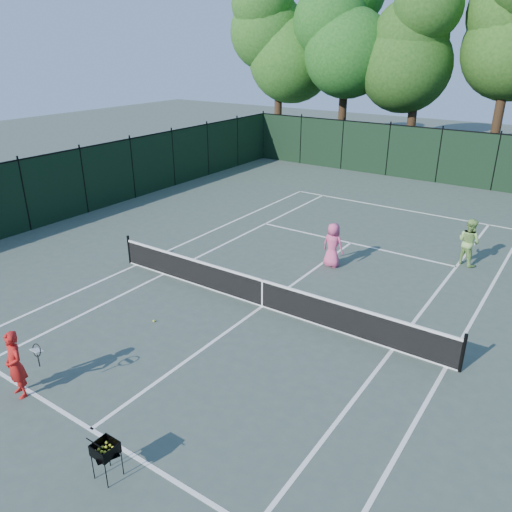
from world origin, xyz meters
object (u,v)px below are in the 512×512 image
Objects in this scene: player_green at (469,242)px; coach at (15,365)px; ball_hopper at (105,449)px; loose_ball_midcourt at (154,321)px; player_pink at (333,245)px.

coach is at bearing 90.53° from player_green.
player_green is 2.21× the size of ball_hopper.
coach reaches higher than loose_ball_midcourt.
coach is at bearing -163.78° from ball_hopper.
coach is 3.53m from ball_hopper.
loose_ball_midcourt is (-2.43, -6.46, -0.77)m from player_pink.
ball_hopper is 11.46× the size of loose_ball_midcourt.
player_green is at bearing 71.89° from coach.
player_pink is 23.79× the size of loose_ball_midcourt.
loose_ball_midcourt is (-6.36, -9.38, -0.83)m from player_green.
loose_ball_midcourt is at bearing 95.50° from coach.
player_green is at bearing 101.09° from ball_hopper.
player_pink is 10.96m from ball_hopper.
ball_hopper is at bearing 99.77° from player_pink.
ball_hopper is at bearing -53.20° from loose_ball_midcourt.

